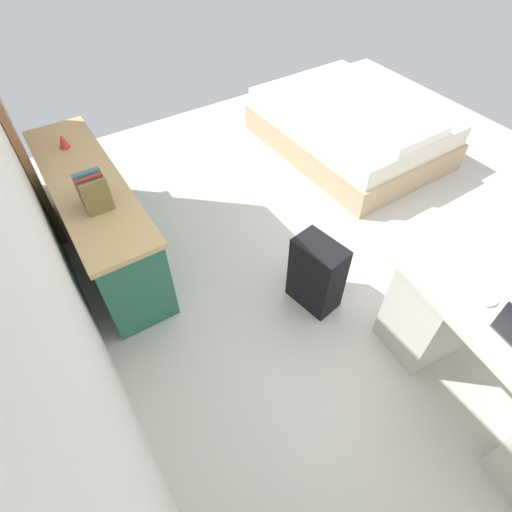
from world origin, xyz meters
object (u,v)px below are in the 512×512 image
(computer_mouse, at_px, (490,301))
(credenza, at_px, (99,218))
(desk, at_px, (504,367))
(bed, at_px, (350,128))
(figurine_small, at_px, (63,141))
(suitcase_black, at_px, (316,274))

(computer_mouse, bearing_deg, credenza, 40.91)
(desk, height_order, bed, desk)
(desk, xyz_separation_m, figurine_small, (2.94, 1.53, 0.41))
(figurine_small, bearing_deg, bed, -97.65)
(bed, bearing_deg, suitcase_black, 131.90)
(desk, xyz_separation_m, bed, (2.58, -1.17, -0.14))
(computer_mouse, relative_size, figurine_small, 0.91)
(computer_mouse, distance_m, figurine_small, 3.09)
(bed, relative_size, computer_mouse, 19.25)
(desk, relative_size, bed, 0.78)
(credenza, distance_m, figurine_small, 0.64)
(credenza, xyz_separation_m, suitcase_black, (-1.30, -1.12, -0.08))
(bed, bearing_deg, desk, 155.57)
(desk, xyz_separation_m, credenza, (2.46, 1.53, -0.01))
(bed, distance_m, figurine_small, 2.78)
(bed, bearing_deg, computer_mouse, 152.70)
(credenza, relative_size, suitcase_black, 3.12)
(desk, distance_m, credenza, 2.90)
(suitcase_black, height_order, computer_mouse, computer_mouse)
(suitcase_black, bearing_deg, desk, -170.40)
(credenza, bearing_deg, figurine_small, 0.18)
(desk, bearing_deg, bed, -24.43)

